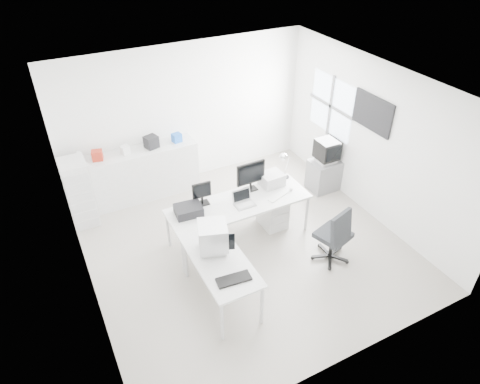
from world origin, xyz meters
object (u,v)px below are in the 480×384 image
side_desk (221,280)px  crt_tv (327,151)px  lcd_monitor_small (202,194)px  laptop (245,199)px  filing_cabinet (79,193)px  inkjet_printer (189,210)px  main_desk (239,220)px  laser_printer (272,179)px  tv_cabinet (324,175)px  crt_monitor (213,237)px  lcd_monitor_large (251,176)px  office_chair (334,232)px  sideboard (145,173)px  drawer_pedestal (273,211)px

side_desk → crt_tv: 3.53m
lcd_monitor_small → crt_tv: size_ratio=0.79×
laptop → filing_cabinet: size_ratio=0.29×
inkjet_printer → filing_cabinet: (-1.44, 1.60, -0.19)m
main_desk → laptop: laptop is taller
laser_printer → filing_cabinet: size_ratio=0.31×
laptop → tv_cabinet: size_ratio=0.58×
laptop → crt_monitor: (-0.90, -0.75, 0.13)m
lcd_monitor_small → filing_cabinet: (-1.74, 1.45, -0.32)m
main_desk → lcd_monitor_large: bearing=35.5°
main_desk → tv_cabinet: 2.29m
main_desk → side_desk: bearing=-127.7°
lcd_monitor_small → crt_tv: 2.78m
lcd_monitor_small → filing_cabinet: 2.28m
side_desk → office_chair: (1.94, -0.04, 0.17)m
side_desk → inkjet_printer: inkjet_printer is taller
office_chair → crt_monitor: bearing=154.4°
office_chair → laser_printer: bearing=87.2°
main_desk → inkjet_printer: size_ratio=5.69×
main_desk → filing_cabinet: bearing=143.5°
tv_cabinet → crt_tv: (0.00, 0.00, 0.54)m
lcd_monitor_small → crt_tv: bearing=9.8°
crt_tv → lcd_monitor_large: bearing=-169.8°
lcd_monitor_small → sideboard: (-0.47, 1.74, -0.44)m
drawer_pedestal → laser_printer: (0.05, 0.17, 0.56)m
main_desk → inkjet_printer: (-0.85, 0.10, 0.45)m
main_desk → sideboard: bearing=117.2°
drawer_pedestal → side_desk: bearing=-143.4°
laptop → office_chair: size_ratio=0.34×
lcd_monitor_small → lcd_monitor_large: 0.90m
main_desk → crt_monitor: 1.36m
side_desk → laptop: (0.90, 1.00, 0.49)m
drawer_pedestal → crt_monitor: bearing=-149.9°
lcd_monitor_small → crt_tv: lcd_monitor_small is taller
office_chair → tv_cabinet: (1.12, 1.73, -0.23)m
drawer_pedestal → filing_cabinet: (-2.99, 1.65, 0.33)m
side_desk → lcd_monitor_large: bearing=48.4°
side_desk → tv_cabinet: bearing=28.8°
crt_tv → side_desk: bearing=-151.2°
lcd_monitor_small → laptop: 0.70m
tv_cabinet → drawer_pedestal: bearing=-160.5°
main_desk → sideboard: 2.24m
drawer_pedestal → tv_cabinet: (1.51, 0.53, 0.01)m
sideboard → filing_cabinet: filing_cabinet is taller
lcd_monitor_small → office_chair: (1.64, -1.39, -0.40)m
main_desk → crt_tv: crt_tv is taller
laser_printer → crt_monitor: (-1.60, -1.07, 0.14)m
crt_monitor → tv_cabinet: 3.45m
sideboard → filing_cabinet: bearing=-167.0°
side_desk → main_desk: bearing=52.3°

